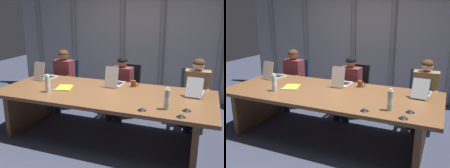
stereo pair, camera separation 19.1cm
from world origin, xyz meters
TOP-DOWN VIEW (x-y plane):
  - ground_plane at (0.00, 0.00)m, footprint 12.64×12.64m
  - conference_table at (0.00, 0.00)m, footprint 3.23×1.33m
  - curtain_backdrop at (0.00, 2.24)m, footprint 6.32×0.17m
  - laptop_left_end at (-1.28, 0.36)m, footprint 0.27×0.43m
  - laptop_left_mid at (0.04, 0.39)m, footprint 0.23×0.42m
  - laptop_center at (1.29, 0.37)m, footprint 0.25×0.46m
  - office_chair_left_end at (-1.28, 1.06)m, footprint 0.60×0.60m
  - office_chair_left_mid at (0.02, 1.06)m, footprint 0.60×0.60m
  - office_chair_center at (1.24, 1.06)m, footprint 0.60×0.60m
  - person_left_end at (-1.27, 0.90)m, footprint 0.43×0.57m
  - person_left_mid at (-0.04, 0.89)m, footprint 0.41×0.57m
  - person_center at (1.29, 0.90)m, footprint 0.43×0.55m
  - water_bottle_primary at (0.99, -0.37)m, footprint 0.07×0.07m
  - water_bottle_secondary at (-0.79, -0.28)m, footprint 0.07×0.07m
  - coffee_mug_near at (0.34, 0.44)m, footprint 0.13×0.08m
  - conference_mic_left_side at (1.23, -0.34)m, footprint 0.11×0.11m
  - conference_mic_middle at (1.19, -0.56)m, footprint 0.11×0.11m
  - conference_mic_right_side at (0.72, -0.51)m, footprint 0.11×0.11m
  - spiral_notepad at (-0.65, -0.03)m, footprint 0.30×0.36m

SIDE VIEW (x-z plane):
  - ground_plane at x=0.00m, z-range 0.00..0.00m
  - office_chair_left_mid at x=0.02m, z-range -0.12..0.80m
  - office_chair_center at x=1.24m, z-range -0.12..0.80m
  - office_chair_left_end at x=-1.28m, z-range -0.12..0.81m
  - conference_table at x=0.00m, z-range 0.21..0.94m
  - person_left_mid at x=-0.04m, z-range 0.07..1.17m
  - person_center at x=1.29m, z-range 0.08..1.23m
  - person_left_end at x=-1.27m, z-range 0.08..1.25m
  - spiral_notepad at x=-0.65m, z-range 0.72..0.75m
  - conference_mic_left_side at x=1.23m, z-range 0.73..0.76m
  - conference_mic_middle at x=1.19m, z-range 0.73..0.76m
  - conference_mic_right_side at x=0.72m, z-range 0.73..0.76m
  - coffee_mug_near at x=0.34m, z-range 0.73..0.83m
  - laptop_center at x=1.29m, z-range 0.64..0.92m
  - laptop_left_end at x=-1.28m, z-range 0.63..0.95m
  - laptop_left_mid at x=0.04m, z-range 0.62..0.96m
  - water_bottle_secondary at x=-0.79m, z-range 0.72..0.99m
  - water_bottle_primary at x=0.99m, z-range 0.72..0.99m
  - curtain_backdrop at x=0.00m, z-range 0.00..2.62m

